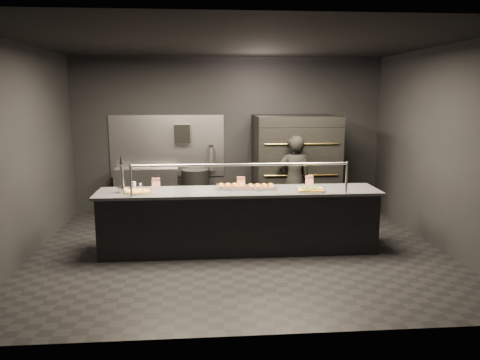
{
  "coord_description": "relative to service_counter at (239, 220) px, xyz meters",
  "views": [
    {
      "loc": [
        -0.54,
        -6.64,
        2.3
      ],
      "look_at": [
        0.03,
        0.2,
        1.03
      ],
      "focal_mm": 35.0,
      "sensor_mm": 36.0,
      "label": 1
    }
  ],
  "objects": [
    {
      "name": "room",
      "position": [
        -0.02,
        0.05,
        1.03
      ],
      "size": [
        6.04,
        6.0,
        3.0
      ],
      "color": "black",
      "rests_on": "ground"
    },
    {
      "name": "service_counter",
      "position": [
        0.0,
        0.0,
        0.0
      ],
      "size": [
        4.1,
        0.78,
        1.37
      ],
      "color": "black",
      "rests_on": "ground"
    },
    {
      "name": "pizza_oven",
      "position": [
        1.2,
        1.9,
        0.5
      ],
      "size": [
        1.5,
        1.23,
        1.91
      ],
      "color": "black",
      "rests_on": "ground"
    },
    {
      "name": "prep_shelf",
      "position": [
        -1.6,
        2.32,
        -0.01
      ],
      "size": [
        1.2,
        0.35,
        0.9
      ],
      "primitive_type": "cube",
      "color": "#99999E",
      "rests_on": "ground"
    },
    {
      "name": "towel_dispenser",
      "position": [
        -0.9,
        2.39,
        1.09
      ],
      "size": [
        0.3,
        0.2,
        0.35
      ],
      "primitive_type": "cube",
      "color": "black",
      "rests_on": "room"
    },
    {
      "name": "fire_extinguisher",
      "position": [
        -0.35,
        2.4,
        0.6
      ],
      "size": [
        0.14,
        0.14,
        0.51
      ],
      "color": "#B2B2B7",
      "rests_on": "room"
    },
    {
      "name": "beer_tap",
      "position": [
        -1.66,
        -0.02,
        0.61
      ],
      "size": [
        0.14,
        0.21,
        0.56
      ],
      "color": "silver",
      "rests_on": "service_counter"
    },
    {
      "name": "round_pizza",
      "position": [
        -1.45,
        -0.06,
        0.47
      ],
      "size": [
        0.4,
        0.4,
        0.03
      ],
      "color": "silver",
      "rests_on": "service_counter"
    },
    {
      "name": "slider_tray_a",
      "position": [
        -0.1,
        0.14,
        0.48
      ],
      "size": [
        0.53,
        0.46,
        0.07
      ],
      "color": "silver",
      "rests_on": "service_counter"
    },
    {
      "name": "slider_tray_b",
      "position": [
        0.34,
        0.06,
        0.48
      ],
      "size": [
        0.5,
        0.41,
        0.07
      ],
      "color": "silver",
      "rests_on": "service_counter"
    },
    {
      "name": "square_pizza",
      "position": [
        1.02,
        -0.15,
        0.47
      ],
      "size": [
        0.44,
        0.44,
        0.05
      ],
      "color": "silver",
      "rests_on": "service_counter"
    },
    {
      "name": "condiment_jar",
      "position": [
        -1.52,
        0.28,
        0.5
      ],
      "size": [
        0.15,
        0.06,
        0.1
      ],
      "color": "silver",
      "rests_on": "service_counter"
    },
    {
      "name": "tent_cards",
      "position": [
        -0.02,
        0.28,
        0.53
      ],
      "size": [
        2.45,
        0.04,
        0.15
      ],
      "color": "white",
      "rests_on": "service_counter"
    },
    {
      "name": "trash_bin",
      "position": [
        -0.66,
        2.22,
        -0.03
      ],
      "size": [
        0.53,
        0.53,
        0.88
      ],
      "primitive_type": "cylinder",
      "color": "black",
      "rests_on": "ground"
    },
    {
      "name": "worker",
      "position": [
        1.06,
        1.22,
        0.34
      ],
      "size": [
        0.61,
        0.42,
        1.6
      ],
      "primitive_type": "imported",
      "rotation": [
        0.0,
        0.0,
        3.2
      ],
      "color": "black",
      "rests_on": "ground"
    }
  ]
}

